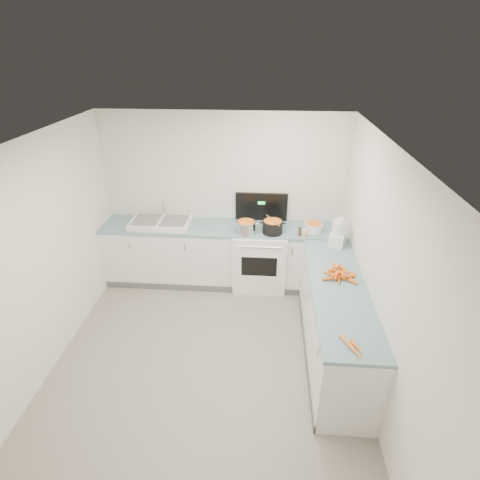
# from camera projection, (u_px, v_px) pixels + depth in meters

# --- Properties ---
(floor) EXTENTS (3.50, 4.00, 0.00)m
(floor) POSITION_uv_depth(u_px,v_px,m) (207.00, 363.00, 4.34)
(floor) COLOR gray
(floor) RESTS_ON ground
(ceiling) EXTENTS (3.50, 4.00, 0.00)m
(ceiling) POSITION_uv_depth(u_px,v_px,m) (195.00, 149.00, 3.16)
(ceiling) COLOR silver
(ceiling) RESTS_ON ground
(wall_back) EXTENTS (3.50, 0.00, 2.50)m
(wall_back) POSITION_uv_depth(u_px,v_px,m) (224.00, 199.00, 5.51)
(wall_back) COLOR silver
(wall_back) RESTS_ON ground
(wall_front) EXTENTS (3.50, 0.00, 2.50)m
(wall_front) POSITION_uv_depth(u_px,v_px,m) (141.00, 478.00, 1.99)
(wall_front) COLOR silver
(wall_front) RESTS_ON ground
(wall_left) EXTENTS (0.00, 4.00, 2.50)m
(wall_left) POSITION_uv_depth(u_px,v_px,m) (35.00, 266.00, 3.87)
(wall_left) COLOR silver
(wall_left) RESTS_ON ground
(wall_right) EXTENTS (0.00, 4.00, 2.50)m
(wall_right) POSITION_uv_depth(u_px,v_px,m) (380.00, 280.00, 3.64)
(wall_right) COLOR silver
(wall_right) RESTS_ON ground
(counter_back) EXTENTS (3.50, 0.62, 0.94)m
(counter_back) POSITION_uv_depth(u_px,v_px,m) (223.00, 255.00, 5.61)
(counter_back) COLOR white
(counter_back) RESTS_ON ground
(counter_right) EXTENTS (0.62, 2.20, 0.94)m
(counter_right) POSITION_uv_depth(u_px,v_px,m) (335.00, 321.00, 4.29)
(counter_right) COLOR white
(counter_right) RESTS_ON ground
(stove) EXTENTS (0.76, 0.65, 1.36)m
(stove) POSITION_uv_depth(u_px,v_px,m) (260.00, 256.00, 5.56)
(stove) COLOR white
(stove) RESTS_ON ground
(sink) EXTENTS (0.86, 0.52, 0.31)m
(sink) POSITION_uv_depth(u_px,v_px,m) (161.00, 222.00, 5.43)
(sink) COLOR white
(sink) RESTS_ON counter_back
(steel_pot) EXTENTS (0.34, 0.34, 0.20)m
(steel_pot) POSITION_uv_depth(u_px,v_px,m) (246.00, 228.00, 5.17)
(steel_pot) COLOR silver
(steel_pot) RESTS_ON stove
(black_pot) EXTENTS (0.35, 0.35, 0.20)m
(black_pot) POSITION_uv_depth(u_px,v_px,m) (273.00, 228.00, 5.18)
(black_pot) COLOR black
(black_pot) RESTS_ON stove
(wooden_spoon) EXTENTS (0.19, 0.35, 0.02)m
(wooden_spoon) POSITION_uv_depth(u_px,v_px,m) (273.00, 220.00, 5.13)
(wooden_spoon) COLOR #AD7A47
(wooden_spoon) RESTS_ON black_pot
(mixing_bowl) EXTENTS (0.34, 0.34, 0.12)m
(mixing_bowl) POSITION_uv_depth(u_px,v_px,m) (313.00, 227.00, 5.24)
(mixing_bowl) COLOR white
(mixing_bowl) RESTS_ON counter_back
(extract_bottle) EXTENTS (0.04, 0.04, 0.11)m
(extract_bottle) POSITION_uv_depth(u_px,v_px,m) (300.00, 232.00, 5.11)
(extract_bottle) COLOR #593319
(extract_bottle) RESTS_ON counter_back
(spice_jar) EXTENTS (0.06, 0.06, 0.10)m
(spice_jar) POSITION_uv_depth(u_px,v_px,m) (304.00, 234.00, 5.08)
(spice_jar) COLOR #E5B266
(spice_jar) RESTS_ON counter_back
(food_processor) EXTENTS (0.25, 0.28, 0.38)m
(food_processor) POSITION_uv_depth(u_px,v_px,m) (338.00, 234.00, 4.83)
(food_processor) COLOR white
(food_processor) RESTS_ON counter_right
(carrot_pile) EXTENTS (0.39, 0.45, 0.09)m
(carrot_pile) POSITION_uv_depth(u_px,v_px,m) (339.00, 274.00, 4.24)
(carrot_pile) COLOR orange
(carrot_pile) RESTS_ON counter_right
(peeled_carrots) EXTENTS (0.19, 0.29, 0.04)m
(peeled_carrots) POSITION_uv_depth(u_px,v_px,m) (353.00, 347.00, 3.25)
(peeled_carrots) COLOR orange
(peeled_carrots) RESTS_ON counter_right
(peelings) EXTENTS (0.21, 0.28, 0.01)m
(peelings) POSITION_uv_depth(u_px,v_px,m) (147.00, 219.00, 5.45)
(peelings) COLOR tan
(peelings) RESTS_ON sink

